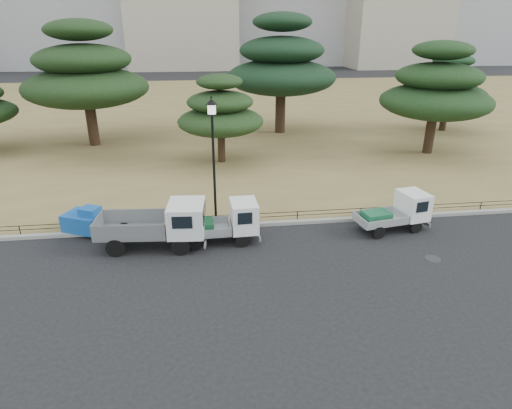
{
  "coord_description": "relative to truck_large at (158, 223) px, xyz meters",
  "views": [
    {
      "loc": [
        -2.12,
        -14.66,
        8.31
      ],
      "look_at": [
        0.0,
        2.0,
        1.3
      ],
      "focal_mm": 30.0,
      "sensor_mm": 36.0,
      "label": 1
    }
  ],
  "objects": [
    {
      "name": "truck_kei_rear",
      "position": [
        10.2,
        0.32,
        -0.22
      ],
      "size": [
        3.3,
        1.83,
        1.63
      ],
      "rotation": [
        0.0,
        0.0,
        0.18
      ],
      "color": "black",
      "rests_on": "ground"
    },
    {
      "name": "pipe_fence",
      "position": [
        4.05,
        1.54,
        -0.6
      ],
      "size": [
        38.0,
        0.04,
        0.4
      ],
      "color": "black",
      "rests_on": "lawn"
    },
    {
      "name": "pine_east_far",
      "position": [
        22.18,
        17.84,
        2.67
      ],
      "size": [
        6.14,
        6.14,
        6.17
      ],
      "color": "black",
      "rests_on": "lawn"
    },
    {
      "name": "lawn",
      "position": [
        4.05,
        29.39,
        -0.96
      ],
      "size": [
        120.0,
        56.0,
        0.15
      ],
      "primitive_type": "cube",
      "color": "olive",
      "rests_on": "ground"
    },
    {
      "name": "street_lamp",
      "position": [
        2.35,
        1.69,
        2.82
      ],
      "size": [
        0.49,
        0.49,
        5.49
      ],
      "color": "black",
      "rests_on": "lawn"
    },
    {
      "name": "pine_east_near",
      "position": [
        17.48,
        11.41,
        3.37
      ],
      "size": [
        7.3,
        7.3,
        7.38
      ],
      "color": "black",
      "rests_on": "lawn"
    },
    {
      "name": "ground",
      "position": [
        4.05,
        -1.21,
        -1.04
      ],
      "size": [
        220.0,
        220.0,
        0.0
      ],
      "primitive_type": "plane",
      "color": "black"
    },
    {
      "name": "tarp_pile",
      "position": [
        -3.26,
        1.66,
        -0.45
      ],
      "size": [
        1.97,
        1.75,
        1.08
      ],
      "rotation": [
        0.0,
        0.0,
        -0.43
      ],
      "color": "#1756B4",
      "rests_on": "lawn"
    },
    {
      "name": "pine_center_right",
      "position": [
        8.36,
        18.89,
        4.46
      ],
      "size": [
        8.69,
        8.69,
        9.22
      ],
      "color": "black",
      "rests_on": "lawn"
    },
    {
      "name": "pine_west_near",
      "position": [
        -6.06,
        16.6,
        4.12
      ],
      "size": [
        8.69,
        8.69,
        8.69
      ],
      "color": "black",
      "rests_on": "lawn"
    },
    {
      "name": "manhole",
      "position": [
        10.55,
        -2.41,
        -1.03
      ],
      "size": [
        0.6,
        0.6,
        0.01
      ],
      "primitive_type": "cylinder",
      "color": "#2D2D30",
      "rests_on": "ground"
    },
    {
      "name": "truck_kei_front",
      "position": [
        2.67,
        0.12,
        -0.18
      ],
      "size": [
        3.28,
        1.5,
        1.71
      ],
      "rotation": [
        0.0,
        0.0,
        0.03
      ],
      "color": "black",
      "rests_on": "ground"
    },
    {
      "name": "pine_center_left",
      "position": [
        3.11,
        11.08,
        2.3
      ],
      "size": [
        5.43,
        5.43,
        5.52
      ],
      "color": "black",
      "rests_on": "lawn"
    },
    {
      "name": "curb",
      "position": [
        4.05,
        1.39,
        -0.96
      ],
      "size": [
        120.0,
        0.25,
        0.16
      ],
      "primitive_type": "cube",
      "color": "gray",
      "rests_on": "ground"
    },
    {
      "name": "truck_large",
      "position": [
        0.0,
        0.0,
        0.0
      ],
      "size": [
        4.39,
        2.02,
        1.86
      ],
      "rotation": [
        0.0,
        0.0,
        -0.08
      ],
      "color": "black",
      "rests_on": "ground"
    }
  ]
}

